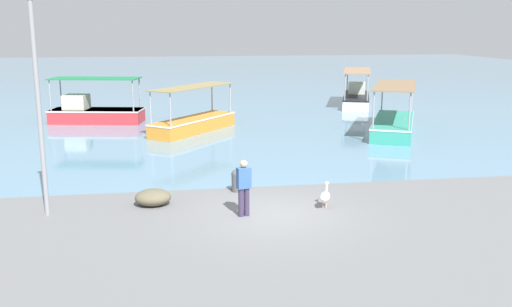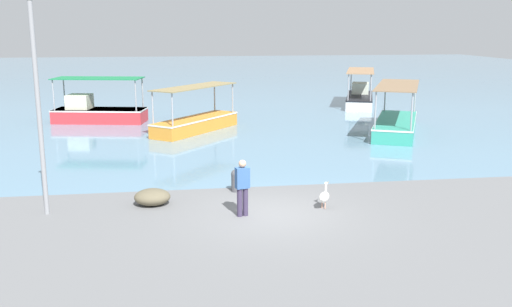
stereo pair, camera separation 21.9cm
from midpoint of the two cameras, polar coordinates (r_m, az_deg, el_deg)
ground at (r=17.04m, az=1.73°, el=-6.09°), size 120.00×120.00×0.00m
harbor_water at (r=64.18m, az=-5.89°, el=7.64°), size 110.00×90.00×0.00m
fishing_boat_near_left at (r=41.23m, az=10.49°, el=5.61°), size 3.79×6.67×2.47m
fishing_boat_far_right at (r=30.41m, az=-5.85°, el=3.19°), size 4.89×5.53×2.40m
fishing_boat_center at (r=30.66m, az=14.02°, el=2.95°), size 4.60×6.91×2.53m
fishing_boat_near_right at (r=34.45m, az=-15.42°, el=4.09°), size 5.52×2.89×2.58m
pelican at (r=17.60m, az=7.19°, el=-4.28°), size 0.54×0.72×0.80m
lamp_post at (r=17.39m, az=-20.69°, el=5.57°), size 0.28×0.28×6.42m
mooring_bollard at (r=19.22m, az=-1.73°, el=-2.65°), size 0.31×0.31×0.76m
fisherman_standing at (r=16.62m, az=-0.99°, el=-3.29°), size 0.44×0.31×1.69m
net_pile at (r=18.09m, az=-9.99°, el=-4.31°), size 1.12×0.95×0.51m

